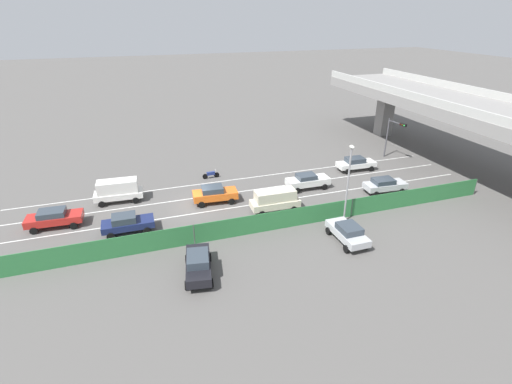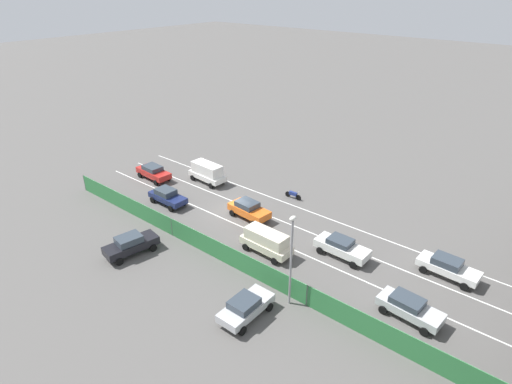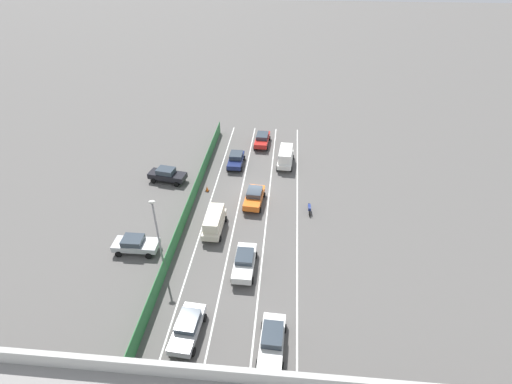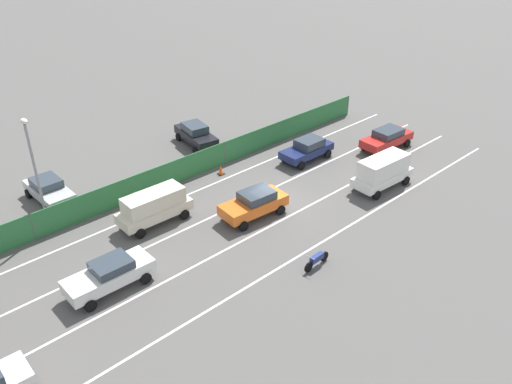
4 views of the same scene
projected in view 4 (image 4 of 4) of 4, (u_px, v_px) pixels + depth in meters
The scene contains 17 objects.
ground_plane at pixel (274, 205), 34.90m from camera, with size 300.00×300.00×0.00m, color #565451.
lane_line_left_edge at pixel (260, 279), 28.32m from camera, with size 0.14×47.78×0.01m, color silver.
lane_line_mid_left at pixel (221, 252), 30.41m from camera, with size 0.14×47.78×0.01m, color silver.
lane_line_mid_right at pixel (187, 228), 32.49m from camera, with size 0.14×47.78×0.01m, color silver.
lane_line_right_edge at pixel (157, 208), 34.57m from camera, with size 0.14×47.78×0.01m, color silver.
green_fence at pixel (140, 186), 35.31m from camera, with size 0.10×43.88×1.78m.
car_taxi_orange at pixel (254, 203), 33.27m from camera, with size 2.30×4.48×1.71m.
car_van_white at pixel (383, 171), 36.33m from camera, with size 2.23×4.73×2.26m.
car_van_cream at pixel (154, 206), 32.49m from camera, with size 2.01×4.69×2.12m.
car_sedan_red at pixel (387, 138), 41.86m from camera, with size 2.18×4.71×1.63m.
car_hatchback_white at pixel (110, 274), 27.28m from camera, with size 2.03×4.64×1.63m.
car_sedan_navy at pixel (307, 149), 40.21m from camera, with size 2.02×4.34×1.63m.
motorcycle at pixel (317, 260), 29.07m from camera, with size 0.60×1.95×0.93m.
parked_sedan_dark at pixel (196, 134), 42.43m from camera, with size 4.75×2.54×1.75m.
parked_wagon_silver at pixel (49, 189), 34.88m from camera, with size 4.26×2.06×1.59m.
street_lamp at pixel (34, 165), 30.31m from camera, with size 0.60×0.36×7.21m.
traffic_cone at pixel (221, 170), 38.41m from camera, with size 0.47×0.47×0.74m.
Camera 4 is at (-21.04, 21.05, 18.28)m, focal length 37.24 mm.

